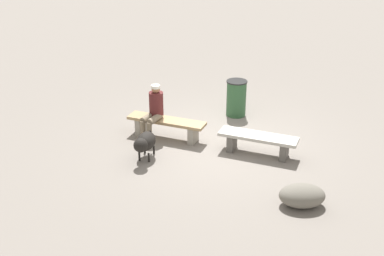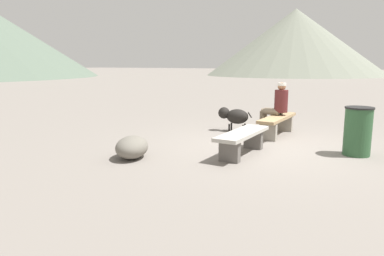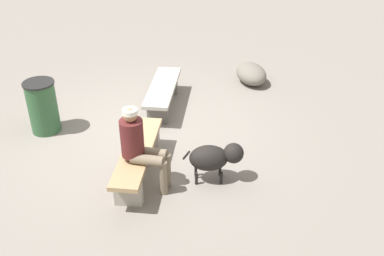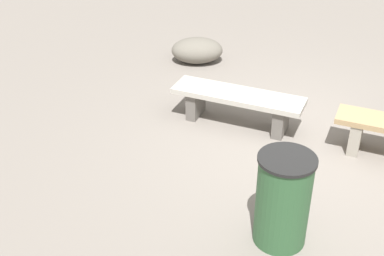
% 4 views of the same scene
% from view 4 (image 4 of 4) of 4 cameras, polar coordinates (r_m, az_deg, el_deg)
% --- Properties ---
extents(ground, '(210.00, 210.00, 0.06)m').
position_cam_4_polar(ground, '(6.37, 12.67, -2.43)').
color(ground, gray).
extents(bench_left, '(1.69, 0.48, 0.45)m').
position_cam_4_polar(bench_left, '(6.57, 5.09, 2.89)').
color(bench_left, '#605B56').
rests_on(bench_left, ground).
extents(trash_bin, '(0.52, 0.52, 0.92)m').
position_cam_4_polar(trash_bin, '(4.73, 10.08, -7.88)').
color(trash_bin, '#2D5633').
rests_on(trash_bin, ground).
extents(boulder, '(0.99, 0.86, 0.41)m').
position_cam_4_polar(boulder, '(8.41, 0.57, 8.64)').
color(boulder, '#6B665B').
rests_on(boulder, ground).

